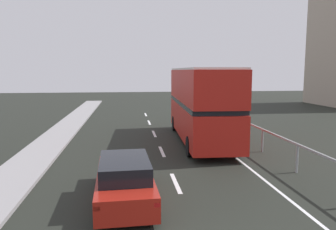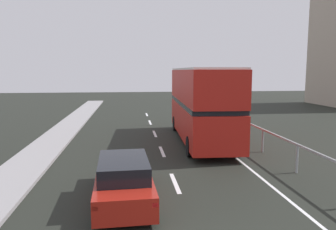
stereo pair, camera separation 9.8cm
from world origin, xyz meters
name	(u,v)px [view 1 (the left image)]	position (x,y,z in m)	size (l,w,h in m)	color
lane_paint_markings	(221,169)	(2.16, 8.12, 0.00)	(3.56, 46.00, 0.01)	silver
bridge_side_railing	(278,141)	(5.12, 9.00, 0.97)	(0.10, 42.00, 1.21)	gray
double_decker_bus_red	(201,103)	(2.55, 13.71, 2.30)	(2.95, 10.18, 4.30)	#AE1C14
hatchback_car_near	(125,180)	(-1.87, 5.18, 0.68)	(1.91, 4.66, 1.42)	maroon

